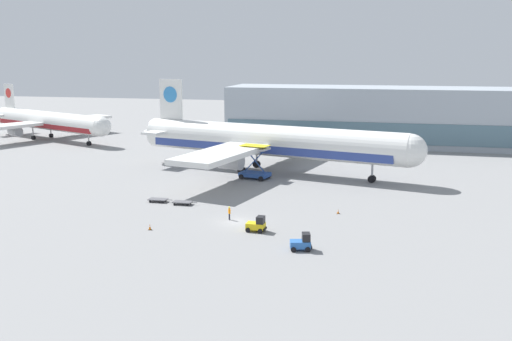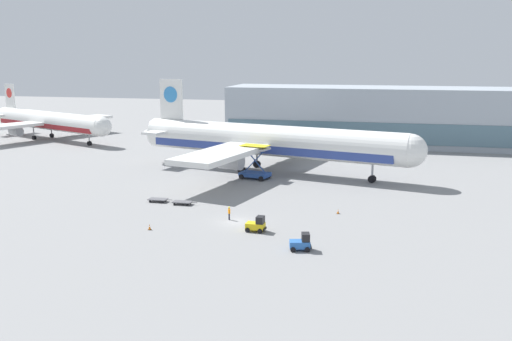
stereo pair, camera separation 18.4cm
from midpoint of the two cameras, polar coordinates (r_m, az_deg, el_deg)
name	(u,v)px [view 1 (the left image)]	position (r m, az deg, el deg)	size (l,w,h in m)	color
ground_plane	(236,222)	(75.93, -2.07, -5.15)	(400.00, 400.00, 0.00)	gray
terminal_building	(412,117)	(144.58, 15.29, 5.22)	(90.00, 18.20, 14.00)	#9EA8B2
airplane_main	(265,141)	(106.79, 0.87, 2.92)	(57.17, 48.55, 17.00)	white
airplane_distant	(47,121)	(158.48, -20.18, 4.64)	(44.71, 38.70, 13.94)	white
scissor_lift_loader	(255,166)	(101.53, -0.16, 0.43)	(5.75, 4.38, 6.05)	#284C99
baggage_tug_foreground	(257,225)	(71.61, 0.03, -5.44)	(2.53, 1.77, 2.00)	yellow
baggage_tug_mid	(302,243)	(65.17, 4.52, -7.21)	(2.70, 2.11, 2.00)	#2D66B7
baggage_dolly_lead	(158,199)	(87.11, -9.83, -2.87)	(3.71, 1.52, 0.48)	#56565B
baggage_dolly_second	(182,202)	(85.02, -7.42, -3.15)	(3.71, 1.52, 0.48)	#56565B
ground_crew_near	(229,212)	(76.56, -2.75, -4.16)	(0.39, 0.48, 1.84)	black
traffic_cone_near	(338,212)	(80.40, 8.16, -4.08)	(0.40, 0.40, 0.64)	black
traffic_cone_far	(150,227)	(73.64, -10.64, -5.57)	(0.40, 0.40, 0.78)	black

